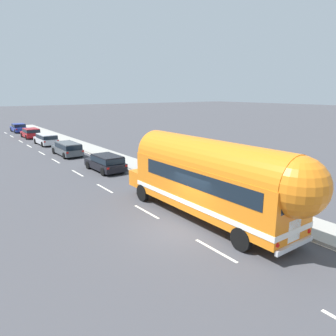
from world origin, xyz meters
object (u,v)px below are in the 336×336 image
at_px(car_lead, 106,162).
at_px(car_fifth, 19,128).
at_px(painted_bus, 214,177).
at_px(car_second, 68,148).
at_px(car_third, 46,138).
at_px(car_fourth, 31,132).

distance_m(car_lead, car_fifth, 32.43).
relative_size(painted_bus, car_second, 2.53).
xyz_separation_m(car_third, car_fifth, (0.02, 15.84, -0.06)).
height_order(car_lead, car_fourth, same).
relative_size(painted_bus, car_fifth, 2.66).
bearing_deg(car_third, car_fifth, 89.92).
bearing_deg(car_third, car_lead, -89.27).
xyz_separation_m(car_second, car_fifth, (0.17, 24.09, -0.06)).
distance_m(painted_bus, car_second, 21.18).
distance_m(car_second, car_fifth, 24.09).
height_order(painted_bus, car_second, painted_bus).
distance_m(car_lead, car_third, 16.59).
xyz_separation_m(painted_bus, car_fifth, (0.00, 45.21, -1.56)).
xyz_separation_m(car_third, car_fourth, (-0.05, 7.49, -0.01)).
relative_size(car_fourth, car_fifth, 0.94).
bearing_deg(car_fifth, car_lead, -89.67).
height_order(painted_bus, car_fourth, painted_bus).
height_order(car_second, car_third, same).
relative_size(car_lead, car_fifth, 0.95).
height_order(car_third, car_fourth, same).
xyz_separation_m(car_lead, car_fifth, (-0.19, 32.43, -0.04)).
distance_m(car_second, car_fourth, 15.74).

